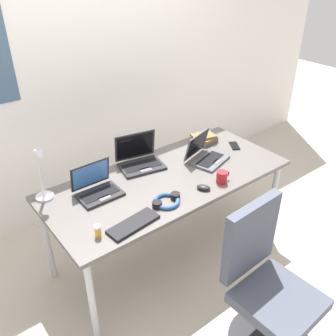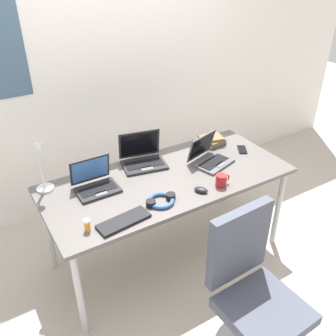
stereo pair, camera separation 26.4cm
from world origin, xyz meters
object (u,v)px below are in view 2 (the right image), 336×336
at_px(book_stack, 213,141).
at_px(computer_mouse, 201,190).
at_px(external_keyboard, 124,221).
at_px(headphones, 161,200).
at_px(coffee_mug, 221,180).
at_px(desk_lamp, 42,167).
at_px(laptop_mid_desk, 143,158).
at_px(laptop_back_right, 210,158).
at_px(pill_bottle, 87,225).
at_px(laptop_center, 95,184).
at_px(cell_phone, 242,150).
at_px(office_chair, 253,303).

bearing_deg(book_stack, computer_mouse, -133.54).
xyz_separation_m(external_keyboard, headphones, (0.30, 0.06, 0.01)).
height_order(computer_mouse, coffee_mug, coffee_mug).
xyz_separation_m(desk_lamp, laptop_mid_desk, (0.74, -0.01, -0.15)).
bearing_deg(laptop_back_right, book_stack, 48.51).
relative_size(laptop_back_right, pill_bottle, 4.44).
bearing_deg(coffee_mug, laptop_center, 151.37).
distance_m(laptop_back_right, laptop_center, 0.89).
bearing_deg(headphones, cell_phone, 16.32).
bearing_deg(book_stack, laptop_back_right, -131.49).
height_order(desk_lamp, laptop_mid_desk, desk_lamp).
relative_size(laptop_back_right, computer_mouse, 3.65).
bearing_deg(external_keyboard, book_stack, 20.21).
relative_size(laptop_center, external_keyboard, 0.87).
relative_size(book_stack, coffee_mug, 1.93).
relative_size(laptop_back_right, book_stack, 1.61).
bearing_deg(office_chair, laptop_center, 114.50).
height_order(laptop_mid_desk, laptop_center, laptop_mid_desk).
bearing_deg(headphones, pill_bottle, -178.28).
bearing_deg(laptop_mid_desk, desk_lamp, 179.28).
bearing_deg(office_chair, computer_mouse, 81.77).
bearing_deg(book_stack, coffee_mug, -121.83).
bearing_deg(book_stack, pill_bottle, -159.12).
distance_m(desk_lamp, laptop_mid_desk, 0.75).
relative_size(computer_mouse, coffee_mug, 0.85).
height_order(laptop_back_right, computer_mouse, laptop_back_right).
xyz_separation_m(book_stack, coffee_mug, (-0.33, -0.53, 0.01)).
height_order(laptop_mid_desk, external_keyboard, laptop_mid_desk).
xyz_separation_m(laptop_mid_desk, coffee_mug, (0.32, -0.55, -0.00)).
bearing_deg(coffee_mug, laptop_back_right, 67.31).
relative_size(laptop_center, book_stack, 1.31).
height_order(laptop_back_right, cell_phone, laptop_back_right).
bearing_deg(cell_phone, coffee_mug, -113.91).
bearing_deg(pill_bottle, laptop_center, 61.75).
relative_size(laptop_mid_desk, book_stack, 1.68).
relative_size(desk_lamp, cell_phone, 2.94).
distance_m(laptop_center, headphones, 0.48).
relative_size(laptop_center, computer_mouse, 2.97).
bearing_deg(headphones, coffee_mug, -6.14).
bearing_deg(coffee_mug, computer_mouse, 176.38).
bearing_deg(laptop_mid_desk, laptop_center, -162.96).
bearing_deg(desk_lamp, coffee_mug, -27.80).
relative_size(headphones, pill_bottle, 2.71).
xyz_separation_m(laptop_center, coffee_mug, (0.76, -0.42, 0.00)).
distance_m(laptop_back_right, cell_phone, 0.35).
bearing_deg(desk_lamp, office_chair, -57.19).
relative_size(coffee_mug, office_chair, 0.12).
distance_m(headphones, book_stack, 0.92).
relative_size(headphones, book_stack, 0.98).
distance_m(headphones, pill_bottle, 0.51).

